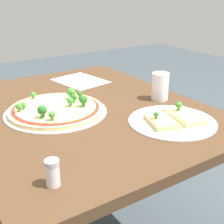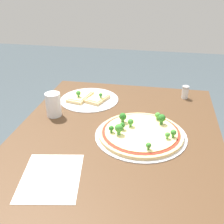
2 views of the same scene
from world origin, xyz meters
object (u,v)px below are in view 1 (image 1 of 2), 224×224
at_px(dining_table, 82,128).
at_px(pizza_tray_whole, 56,109).
at_px(pizza_tray_slice, 173,119).
at_px(drinking_cup, 160,86).
at_px(condiment_shaker, 53,173).

distance_m(dining_table, pizza_tray_whole, 0.15).
relative_size(dining_table, pizza_tray_slice, 3.52).
bearing_deg(pizza_tray_whole, pizza_tray_slice, -134.72).
height_order(dining_table, pizza_tray_whole, pizza_tray_whole).
bearing_deg(drinking_cup, pizza_tray_slice, 150.60).
distance_m(pizza_tray_slice, drinking_cup, 0.24).
height_order(pizza_tray_slice, drinking_cup, drinking_cup).
bearing_deg(drinking_cup, pizza_tray_whole, 76.11).
height_order(drinking_cup, condiment_shaker, drinking_cup).
relative_size(pizza_tray_slice, condiment_shaker, 4.48).
distance_m(pizza_tray_slice, condiment_shaker, 0.53).
distance_m(pizza_tray_whole, condiment_shaker, 0.48).
distance_m(pizza_tray_whole, drinking_cup, 0.45).
xyz_separation_m(pizza_tray_whole, drinking_cup, (-0.11, -0.43, 0.04)).
xyz_separation_m(pizza_tray_slice, drinking_cup, (0.21, -0.12, 0.05)).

